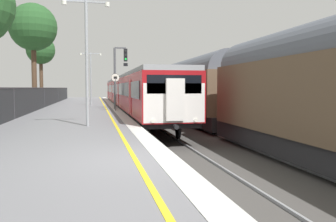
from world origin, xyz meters
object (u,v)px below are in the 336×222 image
at_px(commuter_train_at_platform, 129,92).
at_px(speed_limit_sign, 115,87).
at_px(freight_train_adjacent_track, 195,88).
at_px(signal_gantry, 118,70).
at_px(platform_lamp_far, 91,74).
at_px(platform_lamp_mid, 87,52).
at_px(background_tree_centre, 34,29).
at_px(background_tree_right, 40,52).

relative_size(commuter_train_at_platform, speed_limit_sign, 15.07).
relative_size(freight_train_adjacent_track, speed_limit_sign, 16.97).
height_order(signal_gantry, platform_lamp_far, platform_lamp_far).
distance_m(signal_gantry, speed_limit_sign, 2.69).
xyz_separation_m(signal_gantry, platform_lamp_mid, (-2.19, -12.49, 0.19)).
height_order(commuter_train_at_platform, background_tree_centre, background_tree_centre).
bearing_deg(commuter_train_at_platform, signal_gantry, -102.57).
xyz_separation_m(commuter_train_at_platform, speed_limit_sign, (-1.85, -8.90, 0.46)).
distance_m(speed_limit_sign, background_tree_centre, 9.36).
relative_size(signal_gantry, platform_lamp_mid, 0.89).
relative_size(platform_lamp_mid, background_tree_right, 0.72).
distance_m(platform_lamp_far, background_tree_centre, 6.57).
height_order(freight_train_adjacent_track, background_tree_centre, background_tree_centre).
xyz_separation_m(speed_limit_sign, platform_lamp_far, (-1.81, 8.31, 1.27)).
relative_size(commuter_train_at_platform, platform_lamp_far, 8.15).
height_order(commuter_train_at_platform, signal_gantry, signal_gantry).
height_order(commuter_train_at_platform, platform_lamp_mid, platform_lamp_mid).
bearing_deg(speed_limit_sign, background_tree_right, 113.95).
bearing_deg(background_tree_right, freight_train_adjacent_track, -52.36).
xyz_separation_m(signal_gantry, platform_lamp_far, (-2.19, 6.00, -0.05)).
distance_m(platform_lamp_far, background_tree_right, 10.62).
bearing_deg(commuter_train_at_platform, platform_lamp_far, -170.88).
height_order(speed_limit_sign, background_tree_centre, background_tree_centre).
bearing_deg(background_tree_centre, signal_gantry, -22.16).
height_order(signal_gantry, background_tree_right, background_tree_right).
xyz_separation_m(freight_train_adjacent_track, signal_gantry, (-5.47, 2.76, 1.41)).
bearing_deg(freight_train_adjacent_track, speed_limit_sign, 175.62).
relative_size(platform_lamp_mid, background_tree_centre, 0.64).
relative_size(platform_lamp_far, background_tree_centre, 0.58).
distance_m(signal_gantry, background_tree_centre, 7.98).
xyz_separation_m(freight_train_adjacent_track, platform_lamp_mid, (-7.66, -9.74, 1.59)).
bearing_deg(platform_lamp_mid, signal_gantry, 80.06).
height_order(signal_gantry, platform_lamp_mid, platform_lamp_mid).
relative_size(speed_limit_sign, background_tree_right, 0.36).
relative_size(freight_train_adjacent_track, platform_lamp_far, 9.18).
height_order(background_tree_centre, background_tree_right, background_tree_centre).
bearing_deg(background_tree_right, signal_gantry, -61.60).
height_order(freight_train_adjacent_track, platform_lamp_far, platform_lamp_far).
bearing_deg(background_tree_centre, commuter_train_at_platform, 25.50).
xyz_separation_m(speed_limit_sign, background_tree_right, (-7.48, 16.84, 4.08)).
relative_size(signal_gantry, background_tree_centre, 0.57).
bearing_deg(background_tree_centre, platform_lamp_far, 36.34).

